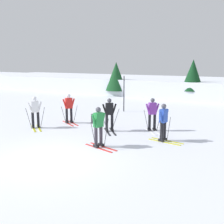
{
  "coord_description": "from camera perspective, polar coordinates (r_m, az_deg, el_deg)",
  "views": [
    {
      "loc": [
        6.8,
        -7.39,
        3.57
      ],
      "look_at": [
        -0.4,
        5.29,
        0.9
      ],
      "focal_mm": 44.71,
      "sensor_mm": 36.0,
      "label": 1
    }
  ],
  "objects": [
    {
      "name": "skier_black",
      "position": [
        14.28,
        -0.55,
        -0.18
      ],
      "size": [
        1.32,
        1.46,
        1.71
      ],
      "color": "black",
      "rests_on": "ground"
    },
    {
      "name": "conifer_far_right",
      "position": [
        29.17,
        0.85,
        7.31
      ],
      "size": [
        2.19,
        2.19,
        3.48
      ],
      "color": "#513823",
      "rests_on": "ground"
    },
    {
      "name": "ground_plane",
      "position": [
        10.66,
        -12.42,
        -9.45
      ],
      "size": [
        120.0,
        120.0,
        0.0
      ],
      "primitive_type": "plane",
      "color": "silver"
    },
    {
      "name": "trail_marker_pole",
      "position": [
        19.88,
        2.45,
        3.73
      ],
      "size": [
        0.07,
        0.07,
        2.55
      ],
      "primitive_type": "cylinder",
      "color": "black",
      "rests_on": "ground"
    },
    {
      "name": "skier_red",
      "position": [
        16.35,
        -8.8,
        0.91
      ],
      "size": [
        1.57,
        1.13,
        1.71
      ],
      "color": "red",
      "rests_on": "ground"
    },
    {
      "name": "skier_blue",
      "position": [
        12.68,
        10.49,
        -1.89
      ],
      "size": [
        1.64,
        0.99,
        1.71
      ],
      "color": "gold",
      "rests_on": "ground"
    },
    {
      "name": "far_snow_ridge",
      "position": [
        30.11,
        16.49,
        4.75
      ],
      "size": [
        80.0,
        8.34,
        1.68
      ],
      "primitive_type": "cube",
      "color": "silver",
      "rests_on": "ground"
    },
    {
      "name": "conifer_far_left",
      "position": [
        26.71,
        16.2,
        7.25
      ],
      "size": [
        2.06,
        2.06,
        3.73
      ],
      "color": "#513823",
      "rests_on": "ground"
    },
    {
      "name": "skier_purple",
      "position": [
        14.49,
        8.25,
        -0.28
      ],
      "size": [
        1.36,
        1.42,
        1.71
      ],
      "color": "silver",
      "rests_on": "ground"
    },
    {
      "name": "skier_white",
      "position": [
        15.53,
        -15.46,
        0.3
      ],
      "size": [
        1.48,
        1.29,
        1.71
      ],
      "color": "gold",
      "rests_on": "ground"
    },
    {
      "name": "skier_green",
      "position": [
        11.64,
        -2.88,
        -2.62
      ],
      "size": [
        1.64,
        0.97,
        1.71
      ],
      "color": "red",
      "rests_on": "ground"
    }
  ]
}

